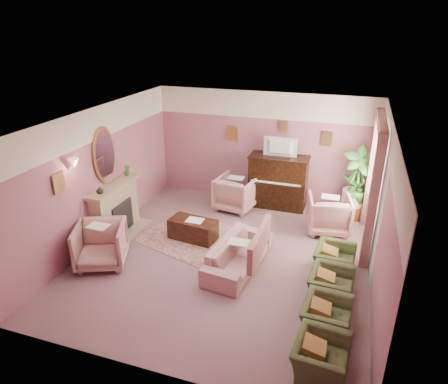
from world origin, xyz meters
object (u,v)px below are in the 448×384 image
(olive_chair_c, at_px, (331,282))
(piano, at_px, (278,182))
(floral_armchair_left, at_px, (236,191))
(floral_armchair_right, at_px, (329,212))
(olive_chair_a, at_px, (321,353))
(television, at_px, (280,146))
(side_table, at_px, (352,204))
(olive_chair_d, at_px, (335,256))
(floral_armchair_front, at_px, (101,243))
(coffee_table, at_px, (193,229))
(olive_chair_b, at_px, (327,313))
(sofa, at_px, (239,249))

(olive_chair_c, bearing_deg, piano, 115.26)
(floral_armchair_left, bearing_deg, floral_armchair_right, -11.21)
(piano, height_order, olive_chair_a, piano)
(television, distance_m, side_table, 2.20)
(olive_chair_d, bearing_deg, television, 122.49)
(olive_chair_a, bearing_deg, side_table, 87.35)
(floral_armchair_right, bearing_deg, floral_armchair_left, 168.79)
(floral_armchair_front, height_order, olive_chair_c, floral_armchair_front)
(piano, xyz_separation_m, floral_armchair_left, (-0.95, -0.47, -0.18))
(floral_armchair_left, height_order, side_table, floral_armchair_left)
(television, bearing_deg, olive_chair_c, -64.41)
(coffee_table, relative_size, olive_chair_b, 1.25)
(floral_armchair_right, height_order, olive_chair_c, floral_armchair_right)
(floral_armchair_front, height_order, olive_chair_d, floral_armchair_front)
(floral_armchair_right, distance_m, side_table, 1.01)
(piano, relative_size, television, 1.75)
(floral_armchair_front, height_order, side_table, floral_armchair_front)
(television, distance_m, floral_armchair_left, 1.54)
(olive_chair_a, height_order, olive_chair_d, same)
(piano, height_order, coffee_table, piano)
(sofa, bearing_deg, piano, 86.86)
(piano, relative_size, coffee_table, 1.40)
(olive_chair_b, xyz_separation_m, side_table, (0.23, 4.13, 0.00))
(floral_armchair_left, height_order, floral_armchair_front, same)
(olive_chair_b, relative_size, side_table, 1.14)
(olive_chair_c, relative_size, olive_chair_d, 1.00)
(floral_armchair_left, xyz_separation_m, floral_armchair_right, (2.29, -0.45, 0.00))
(olive_chair_c, bearing_deg, olive_chair_d, 90.00)
(sofa, xyz_separation_m, floral_armchair_left, (-0.79, 2.44, 0.09))
(coffee_table, xyz_separation_m, olive_chair_a, (2.97, -2.79, 0.12))
(television, xyz_separation_m, floral_armchair_left, (-0.95, -0.42, -1.13))
(olive_chair_b, xyz_separation_m, olive_chair_c, (0.00, 0.82, 0.00))
(olive_chair_d, bearing_deg, olive_chair_a, -90.00)
(olive_chair_d, bearing_deg, floral_armchair_right, 98.85)
(olive_chair_b, bearing_deg, olive_chair_c, 90.00)
(piano, distance_m, olive_chair_a, 5.25)
(sofa, bearing_deg, olive_chair_d, 12.22)
(olive_chair_a, relative_size, olive_chair_b, 1.00)
(floral_armchair_left, bearing_deg, olive_chair_b, -55.60)
(piano, relative_size, olive_chair_c, 1.75)
(television, distance_m, olive_chair_c, 3.88)
(television, xyz_separation_m, coffee_table, (-1.39, -2.16, -1.38))
(television, xyz_separation_m, olive_chair_a, (1.58, -4.95, -1.25))
(coffee_table, xyz_separation_m, floral_armchair_front, (-1.29, -1.45, 0.24))
(coffee_table, distance_m, floral_armchair_front, 1.96)
(piano, distance_m, side_table, 1.84)
(floral_armchair_right, relative_size, olive_chair_a, 1.16)
(television, xyz_separation_m, olive_chair_d, (1.58, -2.49, -1.25))
(floral_armchair_left, bearing_deg, olive_chair_a, -60.72)
(piano, distance_m, television, 0.95)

